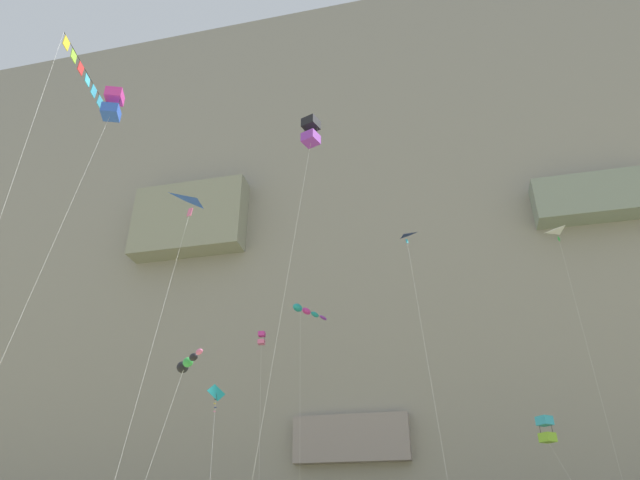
{
  "coord_description": "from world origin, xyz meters",
  "views": [
    {
      "loc": [
        10.04,
        -10.18,
        1.91
      ],
      "look_at": [
        2.9,
        20.84,
        19.47
      ],
      "focal_mm": 31.66,
      "sensor_mm": 36.0,
      "label": 1
    }
  ],
  "objects_px": {
    "kite_delta_high_center": "(563,247)",
    "kite_delta_high_right": "(194,211)",
    "kite_box_front_field": "(546,429)",
    "kite_box_mid_left": "(112,105)",
    "kite_box_upper_mid": "(262,339)",
    "kite_diamond_upper_left": "(216,400)",
    "kite_windsock_far_right": "(306,311)",
    "kite_banner_mid_center": "(80,82)",
    "kite_delta_far_left": "(406,249)",
    "kite_windsock_low_right": "(187,363)",
    "kite_box_near_cliff": "(311,132)"
  },
  "relations": [
    {
      "from": "kite_delta_high_center",
      "to": "kite_delta_high_right",
      "type": "bearing_deg",
      "value": -137.29
    },
    {
      "from": "kite_box_front_field",
      "to": "kite_delta_high_right",
      "type": "bearing_deg",
      "value": -130.74
    },
    {
      "from": "kite_box_mid_left",
      "to": "kite_box_front_field",
      "type": "bearing_deg",
      "value": 50.79
    },
    {
      "from": "kite_box_upper_mid",
      "to": "kite_diamond_upper_left",
      "type": "distance_m",
      "value": 9.77
    },
    {
      "from": "kite_box_upper_mid",
      "to": "kite_windsock_far_right",
      "type": "distance_m",
      "value": 5.56
    },
    {
      "from": "kite_windsock_far_right",
      "to": "kite_delta_high_center",
      "type": "relative_size",
      "value": 0.81
    },
    {
      "from": "kite_box_upper_mid",
      "to": "kite_delta_high_center",
      "type": "height_order",
      "value": "kite_delta_high_center"
    },
    {
      "from": "kite_banner_mid_center",
      "to": "kite_box_front_field",
      "type": "bearing_deg",
      "value": 52.04
    },
    {
      "from": "kite_banner_mid_center",
      "to": "kite_diamond_upper_left",
      "type": "bearing_deg",
      "value": 93.47
    },
    {
      "from": "kite_box_upper_mid",
      "to": "kite_delta_far_left",
      "type": "xyz_separation_m",
      "value": [
        15.08,
        -8.68,
        3.62
      ]
    },
    {
      "from": "kite_windsock_low_right",
      "to": "kite_box_near_cliff",
      "type": "bearing_deg",
      "value": 59.49
    },
    {
      "from": "kite_box_mid_left",
      "to": "kite_delta_high_center",
      "type": "bearing_deg",
      "value": 45.13
    },
    {
      "from": "kite_windsock_far_right",
      "to": "kite_windsock_low_right",
      "type": "height_order",
      "value": "kite_windsock_far_right"
    },
    {
      "from": "kite_banner_mid_center",
      "to": "kite_box_front_field",
      "type": "height_order",
      "value": "kite_banner_mid_center"
    },
    {
      "from": "kite_diamond_upper_left",
      "to": "kite_box_front_field",
      "type": "distance_m",
      "value": 26.83
    },
    {
      "from": "kite_diamond_upper_left",
      "to": "kite_delta_high_right",
      "type": "distance_m",
      "value": 19.66
    },
    {
      "from": "kite_banner_mid_center",
      "to": "kite_windsock_low_right",
      "type": "xyz_separation_m",
      "value": [
        6.4,
        3.23,
        -14.61
      ]
    },
    {
      "from": "kite_box_upper_mid",
      "to": "kite_delta_far_left",
      "type": "height_order",
      "value": "kite_delta_far_left"
    },
    {
      "from": "kite_delta_high_center",
      "to": "kite_delta_far_left",
      "type": "bearing_deg",
      "value": -150.95
    },
    {
      "from": "kite_delta_high_center",
      "to": "kite_delta_high_right",
      "type": "distance_m",
      "value": 34.53
    },
    {
      "from": "kite_delta_far_left",
      "to": "kite_windsock_far_right",
      "type": "bearing_deg",
      "value": 146.69
    },
    {
      "from": "kite_windsock_far_right",
      "to": "kite_windsock_low_right",
      "type": "distance_m",
      "value": 29.1
    },
    {
      "from": "kite_box_near_cliff",
      "to": "kite_delta_high_right",
      "type": "relative_size",
      "value": 1.36
    },
    {
      "from": "kite_diamond_upper_left",
      "to": "kite_windsock_low_right",
      "type": "height_order",
      "value": "kite_diamond_upper_left"
    },
    {
      "from": "kite_delta_far_left",
      "to": "kite_delta_high_right",
      "type": "distance_m",
      "value": 19.55
    },
    {
      "from": "kite_diamond_upper_left",
      "to": "kite_box_front_field",
      "type": "relative_size",
      "value": 1.23
    },
    {
      "from": "kite_windsock_low_right",
      "to": "kite_delta_high_center",
      "type": "xyz_separation_m",
      "value": [
        22.23,
        27.03,
        17.07
      ]
    },
    {
      "from": "kite_banner_mid_center",
      "to": "kite_delta_high_center",
      "type": "xyz_separation_m",
      "value": [
        28.63,
        30.27,
        2.45
      ]
    },
    {
      "from": "kite_delta_high_center",
      "to": "kite_windsock_far_right",
      "type": "bearing_deg",
      "value": -177.88
    },
    {
      "from": "kite_delta_far_left",
      "to": "kite_box_mid_left",
      "type": "bearing_deg",
      "value": -124.99
    },
    {
      "from": "kite_delta_high_right",
      "to": "kite_windsock_far_right",
      "type": "bearing_deg",
      "value": 87.08
    },
    {
      "from": "kite_box_upper_mid",
      "to": "kite_box_mid_left",
      "type": "distance_m",
      "value": 29.53
    },
    {
      "from": "kite_delta_high_center",
      "to": "kite_delta_high_right",
      "type": "height_order",
      "value": "kite_delta_high_center"
    },
    {
      "from": "kite_box_upper_mid",
      "to": "kite_box_mid_left",
      "type": "height_order",
      "value": "kite_box_mid_left"
    },
    {
      "from": "kite_box_upper_mid",
      "to": "kite_banner_mid_center",
      "type": "bearing_deg",
      "value": -89.88
    },
    {
      "from": "kite_box_front_field",
      "to": "kite_box_near_cliff",
      "type": "bearing_deg",
      "value": -123.33
    },
    {
      "from": "kite_banner_mid_center",
      "to": "kite_diamond_upper_left",
      "type": "xyz_separation_m",
      "value": [
        -1.51,
        24.96,
        -10.87
      ]
    },
    {
      "from": "kite_delta_high_center",
      "to": "kite_box_upper_mid",
      "type": "bearing_deg",
      "value": 177.77
    },
    {
      "from": "kite_box_front_field",
      "to": "kite_windsock_far_right",
      "type": "bearing_deg",
      "value": -174.29
    },
    {
      "from": "kite_box_near_cliff",
      "to": "kite_diamond_upper_left",
      "type": "bearing_deg",
      "value": 127.2
    },
    {
      "from": "kite_box_near_cliff",
      "to": "kite_delta_high_right",
      "type": "height_order",
      "value": "kite_box_near_cliff"
    },
    {
      "from": "kite_delta_far_left",
      "to": "kite_diamond_upper_left",
      "type": "bearing_deg",
      "value": 172.21
    },
    {
      "from": "kite_windsock_far_right",
      "to": "kite_banner_mid_center",
      "type": "relative_size",
      "value": 0.89
    },
    {
      "from": "kite_box_near_cliff",
      "to": "kite_delta_high_center",
      "type": "height_order",
      "value": "kite_box_near_cliff"
    },
    {
      "from": "kite_delta_far_left",
      "to": "kite_delta_high_right",
      "type": "xyz_separation_m",
      "value": [
        -11.3,
        -15.43,
        -4.05
      ]
    },
    {
      "from": "kite_windsock_low_right",
      "to": "kite_diamond_upper_left",
      "type": "bearing_deg",
      "value": 110.01
    },
    {
      "from": "kite_box_upper_mid",
      "to": "kite_delta_high_center",
      "type": "relative_size",
      "value": 0.76
    },
    {
      "from": "kite_box_mid_left",
      "to": "kite_delta_high_right",
      "type": "relative_size",
      "value": 1.24
    },
    {
      "from": "kite_box_front_field",
      "to": "kite_delta_far_left",
      "type": "height_order",
      "value": "kite_delta_far_left"
    },
    {
      "from": "kite_windsock_far_right",
      "to": "kite_delta_far_left",
      "type": "xyz_separation_m",
      "value": [
        10.17,
        -6.68,
        1.92
      ]
    }
  ]
}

